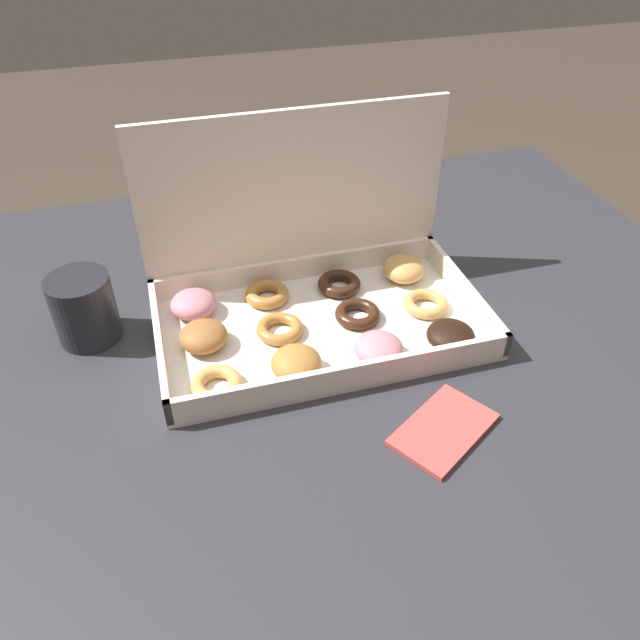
{
  "coord_description": "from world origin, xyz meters",
  "views": [
    {
      "loc": [
        -0.2,
        -0.51,
        1.26
      ],
      "look_at": [
        -0.03,
        0.08,
        0.77
      ],
      "focal_mm": 35.0,
      "sensor_mm": 36.0,
      "label": 1
    }
  ],
  "objects": [
    {
      "name": "donut_box",
      "position": [
        -0.03,
        0.11,
        0.8
      ],
      "size": [
        0.4,
        0.24,
        0.24
      ],
      "color": "silver",
      "rests_on": "dining_table"
    },
    {
      "name": "dining_table",
      "position": [
        0.0,
        0.0,
        0.66
      ],
      "size": [
        1.07,
        1.03,
        0.75
      ],
      "color": "#2D2D33",
      "rests_on": "ground_plane"
    },
    {
      "name": "coffee_mug",
      "position": [
        -0.31,
        0.14,
        0.8
      ],
      "size": [
        0.08,
        0.08,
        0.09
      ],
      "color": "#232328",
      "rests_on": "dining_table"
    },
    {
      "name": "paper_napkin",
      "position": [
        0.05,
        -0.12,
        0.76
      ],
      "size": [
        0.13,
        0.12,
        0.01
      ],
      "color": "#CC4C47",
      "rests_on": "dining_table"
    }
  ]
}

